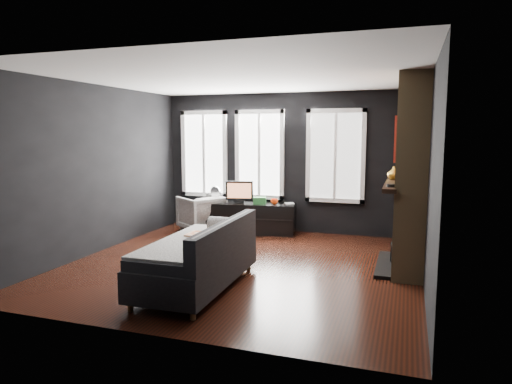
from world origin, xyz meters
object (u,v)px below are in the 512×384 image
(mug, at_px, (274,201))
(book, at_px, (285,198))
(media_console, at_px, (252,218))
(mantel_vase, at_px, (394,173))
(armchair, at_px, (201,211))
(monitor, at_px, (239,191))
(sofa, at_px, (197,254))

(mug, distance_m, book, 0.22)
(media_console, bearing_deg, mantel_vase, -28.73)
(armchair, xyz_separation_m, mug, (1.46, 0.15, 0.26))
(monitor, bearing_deg, book, -2.31)
(sofa, height_order, armchair, sofa)
(sofa, xyz_separation_m, media_console, (-0.39, 3.23, -0.14))
(armchair, height_order, mantel_vase, mantel_vase)
(monitor, relative_size, book, 2.36)
(media_console, bearing_deg, book, 2.33)
(mantel_vase, bearing_deg, media_console, 158.35)
(sofa, distance_m, book, 3.36)
(media_console, height_order, book, book)
(sofa, bearing_deg, mantel_vase, 43.21)
(book, relative_size, mantel_vase, 1.14)
(sofa, bearing_deg, media_console, 96.05)
(sofa, distance_m, mantel_vase, 3.26)
(mug, relative_size, mantel_vase, 0.67)
(monitor, bearing_deg, media_console, -2.33)
(sofa, bearing_deg, mug, 87.91)
(mug, bearing_deg, media_console, 179.65)
(mantel_vase, bearing_deg, book, 149.94)
(media_console, distance_m, mantel_vase, 3.03)
(sofa, relative_size, media_console, 1.20)
(media_console, relative_size, book, 7.40)
(media_console, bearing_deg, monitor, -177.70)
(mug, bearing_deg, sofa, -91.18)
(mug, bearing_deg, monitor, -177.05)
(monitor, xyz_separation_m, mantel_vase, (2.88, -1.01, 0.50))
(media_console, bearing_deg, sofa, -90.11)
(mug, xyz_separation_m, mantel_vase, (2.18, -1.05, 0.68))
(sofa, bearing_deg, book, 84.79)
(media_console, distance_m, book, 0.77)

